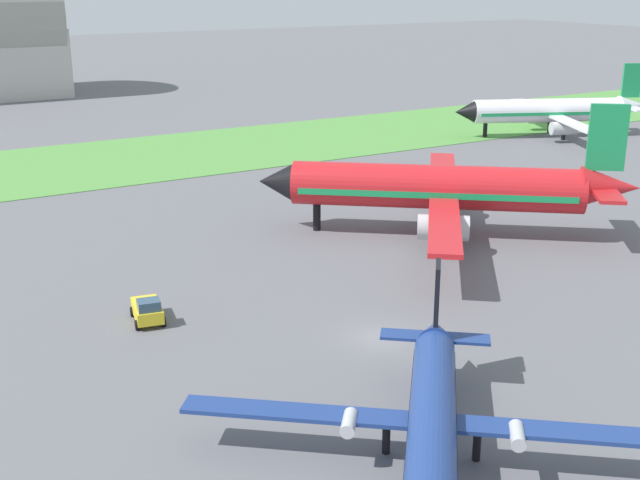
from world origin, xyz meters
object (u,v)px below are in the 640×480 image
(pushback_tug_near_gate, at_px, (148,310))
(airplane_parked_jet_far, at_px, (552,111))
(airplane_foreground_turboprop, at_px, (433,415))
(airplane_midfield_jet, at_px, (443,188))

(pushback_tug_near_gate, bearing_deg, airplane_parked_jet_far, 126.37)
(airplane_foreground_turboprop, relative_size, airplane_parked_jet_far, 0.72)
(airplane_foreground_turboprop, distance_m, pushback_tug_near_gate, 24.72)
(airplane_parked_jet_far, bearing_deg, airplane_foreground_turboprop, 65.00)
(airplane_parked_jet_far, height_order, pushback_tug_near_gate, airplane_parked_jet_far)
(airplane_midfield_jet, relative_size, airplane_foreground_turboprop, 1.45)
(airplane_parked_jet_far, relative_size, pushback_tug_near_gate, 7.33)
(airplane_foreground_turboprop, distance_m, airplane_parked_jet_far, 91.12)
(airplane_parked_jet_far, distance_m, pushback_tug_near_gate, 83.14)
(airplane_foreground_turboprop, bearing_deg, airplane_parked_jet_far, 169.81)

